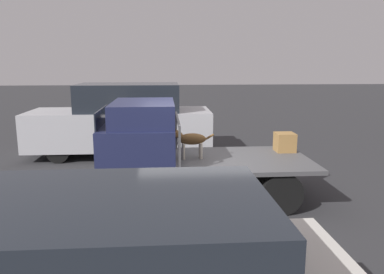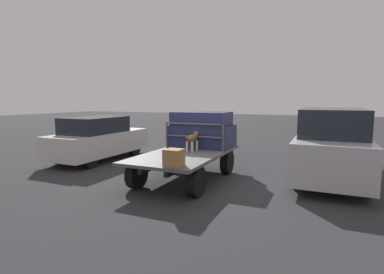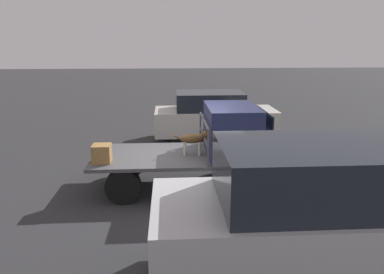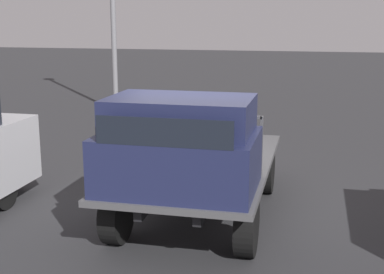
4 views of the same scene
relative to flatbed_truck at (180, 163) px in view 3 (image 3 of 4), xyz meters
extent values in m
plane|color=#2D2D30|center=(0.00, 0.00, -0.60)|extent=(80.00, 80.00, 0.00)
cylinder|color=black|center=(1.25, 0.85, -0.22)|extent=(0.76, 0.24, 0.76)
cylinder|color=black|center=(1.25, -0.85, -0.22)|extent=(0.76, 0.24, 0.76)
cylinder|color=black|center=(-1.25, 0.85, -0.22)|extent=(0.76, 0.24, 0.76)
cylinder|color=black|center=(-1.25, -0.85, -0.22)|extent=(0.76, 0.24, 0.76)
cube|color=black|center=(0.00, 0.35, 0.05)|extent=(3.72, 0.10, 0.18)
cube|color=black|center=(0.00, -0.35, 0.05)|extent=(3.72, 0.10, 0.18)
cube|color=#4C4C4F|center=(0.00, 0.00, 0.18)|extent=(4.04, 2.02, 0.08)
cube|color=#1E2347|center=(1.30, 0.00, 0.57)|extent=(1.35, 1.90, 0.70)
cube|color=#1E2347|center=(1.20, 0.00, 1.13)|extent=(1.15, 1.75, 0.43)
cube|color=black|center=(1.96, 0.00, 1.07)|extent=(0.02, 1.56, 0.32)
cube|color=#4C4C4F|center=(0.55, 0.93, 0.63)|extent=(0.04, 0.04, 0.81)
cube|color=#4C4C4F|center=(0.55, -0.93, 0.63)|extent=(0.04, 0.04, 0.81)
cube|color=#4C4C4F|center=(0.55, 0.00, 1.01)|extent=(0.04, 1.86, 0.04)
cube|color=#4C4C4F|center=(0.55, 0.00, 0.63)|extent=(0.04, 1.86, 0.04)
cylinder|color=beige|center=(0.44, 0.01, 0.37)|extent=(0.06, 0.06, 0.31)
cylinder|color=beige|center=(0.44, -0.15, 0.37)|extent=(0.06, 0.06, 0.31)
cylinder|color=beige|center=(0.10, 0.01, 0.37)|extent=(0.06, 0.06, 0.31)
cylinder|color=beige|center=(0.10, -0.15, 0.37)|extent=(0.06, 0.06, 0.31)
ellipsoid|color=brown|center=(0.27, -0.07, 0.60)|extent=(0.55, 0.22, 0.22)
sphere|color=beige|center=(0.42, -0.07, 0.56)|extent=(0.10, 0.10, 0.10)
cylinder|color=brown|center=(0.50, -0.07, 0.66)|extent=(0.16, 0.12, 0.15)
sphere|color=brown|center=(0.60, -0.07, 0.70)|extent=(0.18, 0.18, 0.18)
cone|color=beige|center=(0.67, -0.07, 0.69)|extent=(0.10, 0.10, 0.10)
cone|color=brown|center=(0.59, -0.02, 0.78)|extent=(0.06, 0.08, 0.10)
cone|color=brown|center=(0.59, -0.12, 0.78)|extent=(0.06, 0.08, 0.10)
cylinder|color=brown|center=(-0.05, -0.07, 0.62)|extent=(0.23, 0.04, 0.16)
cube|color=olive|center=(-1.73, -0.51, 0.42)|extent=(0.39, 0.39, 0.39)
cylinder|color=black|center=(2.68, 5.10, -0.30)|extent=(0.60, 0.20, 0.60)
cylinder|color=black|center=(2.68, 3.65, -0.30)|extent=(0.60, 0.20, 0.60)
cylinder|color=black|center=(0.07, 5.10, -0.30)|extent=(0.60, 0.20, 0.60)
cylinder|color=black|center=(0.07, 3.65, -0.30)|extent=(0.60, 0.20, 0.60)
cube|color=beige|center=(1.37, 4.38, 0.07)|extent=(4.20, 1.73, 0.83)
cube|color=#1E232B|center=(1.16, 4.38, 0.78)|extent=(2.31, 1.56, 0.60)
cylinder|color=black|center=(0.47, -3.02, -0.30)|extent=(0.60, 0.20, 0.60)
cube|color=#B7B7BC|center=(2.08, -3.82, 0.18)|extent=(5.18, 1.88, 1.06)
cube|color=#1E232B|center=(1.82, -3.82, 1.09)|extent=(2.85, 1.69, 0.77)
camera|label=1|loc=(0.80, 7.04, 2.05)|focal=35.00mm
camera|label=2|loc=(-7.70, -3.62, 1.73)|focal=28.00mm
camera|label=3|loc=(-0.26, -8.40, 2.79)|focal=35.00mm
camera|label=4|loc=(7.42, 1.59, 2.29)|focal=50.00mm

